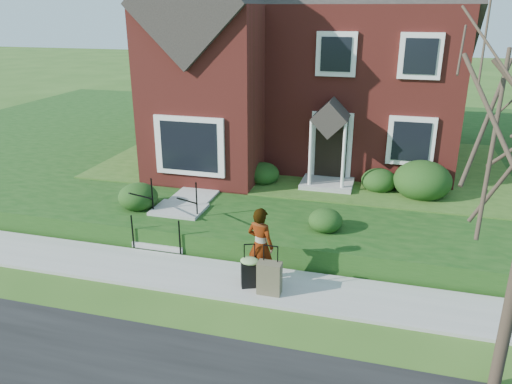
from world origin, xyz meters
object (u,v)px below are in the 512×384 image
(woman, at_px, (260,245))
(suitcase_black, at_px, (250,271))
(front_steps, at_px, (172,221))
(suitcase_olive, at_px, (269,278))

(woman, height_order, suitcase_black, woman)
(woman, distance_m, suitcase_black, 0.60)
(front_steps, relative_size, suitcase_black, 1.98)
(woman, bearing_deg, front_steps, -12.41)
(front_steps, xyz_separation_m, suitcase_olive, (3.26, -2.19, -0.02))
(front_steps, height_order, suitcase_black, front_steps)
(suitcase_black, xyz_separation_m, suitcase_olive, (0.48, -0.15, -0.02))
(suitcase_black, distance_m, suitcase_olive, 0.51)
(front_steps, bearing_deg, woman, -30.66)
(front_steps, xyz_separation_m, suitcase_black, (2.77, -2.04, 0.00))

